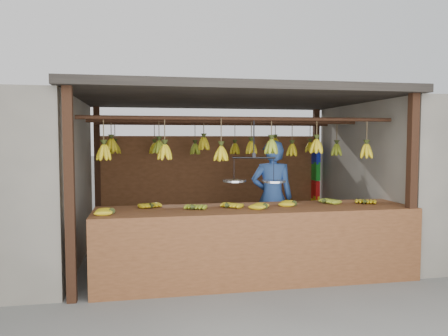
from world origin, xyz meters
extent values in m
plane|color=#5B5B57|center=(0.00, 0.00, 0.00)|extent=(80.00, 80.00, 0.00)
cube|color=black|center=(-2.00, -1.50, 1.15)|extent=(0.10, 0.10, 2.30)
cube|color=black|center=(2.00, -1.50, 1.15)|extent=(0.10, 0.10, 2.30)
cube|color=black|center=(-2.00, 1.50, 1.15)|extent=(0.10, 0.10, 2.30)
cube|color=black|center=(2.00, 1.50, 1.15)|extent=(0.10, 0.10, 2.30)
cube|color=black|center=(0.00, 0.00, 2.35)|extent=(4.30, 3.30, 0.10)
cylinder|color=black|center=(0.00, -1.00, 2.00)|extent=(4.00, 0.05, 0.05)
cylinder|color=black|center=(0.00, 0.00, 2.00)|extent=(4.00, 0.05, 0.05)
cylinder|color=black|center=(0.00, 1.00, 2.00)|extent=(4.00, 0.05, 0.05)
cube|color=brown|center=(0.00, 1.50, 0.90)|extent=(4.00, 0.06, 1.80)
cube|color=slate|center=(3.60, 0.00, 1.15)|extent=(3.00, 3.00, 2.30)
cube|color=brown|center=(0.14, -1.10, 0.86)|extent=(3.94, 0.88, 0.08)
cube|color=brown|center=(0.14, -1.54, 0.45)|extent=(3.94, 0.04, 0.90)
cube|color=black|center=(-1.73, -1.49, 0.41)|extent=(0.07, 0.07, 0.82)
cube|color=black|center=(2.02, -1.49, 0.41)|extent=(0.07, 0.07, 0.82)
cube|color=black|center=(-1.73, -0.71, 0.41)|extent=(0.07, 0.07, 0.82)
cube|color=black|center=(2.02, -0.71, 0.41)|extent=(0.07, 0.07, 0.82)
ellipsoid|color=gold|center=(-1.58, -1.26, 0.93)|extent=(0.24, 0.19, 0.06)
ellipsoid|color=gold|center=(-1.13, -0.96, 0.93)|extent=(0.26, 0.29, 0.06)
ellipsoid|color=#92A523|center=(-0.65, -1.18, 0.93)|extent=(0.26, 0.29, 0.06)
ellipsoid|color=gold|center=(-0.22, -1.13, 0.93)|extent=(0.30, 0.30, 0.06)
ellipsoid|color=gold|center=(0.23, -1.24, 0.93)|extent=(0.30, 0.28, 0.06)
ellipsoid|color=gold|center=(0.65, -1.08, 0.93)|extent=(0.30, 0.27, 0.06)
ellipsoid|color=#92A523|center=(1.11, -0.99, 0.93)|extent=(0.29, 0.26, 0.06)
ellipsoid|color=gold|center=(1.59, -1.14, 0.93)|extent=(0.27, 0.30, 0.06)
ellipsoid|color=gold|center=(-1.68, -0.98, 1.59)|extent=(0.16, 0.16, 0.28)
ellipsoid|color=gold|center=(-0.97, -1.01, 1.59)|extent=(0.16, 0.16, 0.28)
ellipsoid|color=gold|center=(-0.29, -1.04, 1.57)|extent=(0.16, 0.16, 0.28)
ellipsoid|color=#92A523|center=(0.37, -0.99, 1.65)|extent=(0.16, 0.16, 0.28)
ellipsoid|color=gold|center=(0.97, -0.99, 1.65)|extent=(0.16, 0.16, 0.28)
ellipsoid|color=gold|center=(1.66, -1.00, 1.59)|extent=(0.16, 0.16, 0.28)
ellipsoid|color=gold|center=(-1.66, 0.00, 1.66)|extent=(0.16, 0.16, 0.28)
ellipsoid|color=#92A523|center=(-1.00, -0.02, 1.63)|extent=(0.16, 0.16, 0.28)
ellipsoid|color=gold|center=(-0.35, 0.05, 1.68)|extent=(0.16, 0.16, 0.28)
ellipsoid|color=gold|center=(0.35, -0.04, 1.62)|extent=(0.16, 0.16, 0.28)
ellipsoid|color=gold|center=(1.00, 0.03, 1.58)|extent=(0.16, 0.16, 0.28)
ellipsoid|color=#92A523|center=(1.72, 0.01, 1.58)|extent=(0.16, 0.16, 0.28)
ellipsoid|color=gold|center=(-1.67, 0.99, 1.60)|extent=(0.16, 0.16, 0.28)
ellipsoid|color=gold|center=(-1.03, 1.04, 1.59)|extent=(0.16, 0.16, 0.28)
ellipsoid|color=#92A523|center=(-0.36, 1.02, 1.58)|extent=(0.16, 0.16, 0.28)
ellipsoid|color=gold|center=(0.32, 0.98, 1.58)|extent=(0.16, 0.16, 0.28)
ellipsoid|color=gold|center=(1.04, 1.01, 1.68)|extent=(0.16, 0.16, 0.28)
ellipsoid|color=gold|center=(1.68, 1.00, 1.60)|extent=(0.16, 0.16, 0.28)
cylinder|color=black|center=(0.13, -1.00, 1.76)|extent=(0.02, 0.02, 0.49)
cylinder|color=black|center=(0.13, -1.00, 1.51)|extent=(0.52, 0.19, 0.02)
cylinder|color=silver|center=(-0.10, -0.92, 1.21)|extent=(0.29, 0.29, 0.02)
cylinder|color=silver|center=(0.37, -1.08, 1.21)|extent=(0.29, 0.29, 0.02)
imported|color=#3359A5|center=(0.69, 0.01, 0.86)|extent=(0.70, 0.54, 1.73)
cube|color=#1426BF|center=(1.94, 1.35, 1.45)|extent=(0.08, 0.26, 0.34)
cube|color=#199926|center=(1.94, 1.35, 1.15)|extent=(0.08, 0.26, 0.34)
cube|color=red|center=(1.94, 1.35, 0.80)|extent=(0.08, 0.26, 0.34)
cube|color=yellow|center=(1.94, 1.35, 0.52)|extent=(0.08, 0.26, 0.34)
camera|label=1|loc=(-1.25, -6.29, 1.75)|focal=35.00mm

